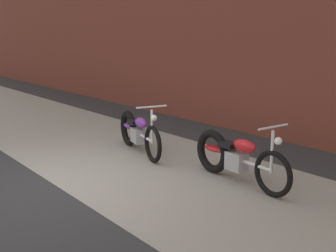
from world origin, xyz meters
name	(u,v)px	position (x,y,z in m)	size (l,w,h in m)	color
ground_plane	(55,185)	(0.00, 0.00, 0.00)	(80.00, 80.00, 0.00)	#2D2D30
sidewalk_slab	(147,163)	(0.00, 1.75, 0.00)	(36.00, 3.50, 0.01)	gray
motorcycle_purple	(137,132)	(-0.78, 2.08, 0.40)	(1.97, 0.76, 1.03)	black
motorcycle_red	(233,156)	(1.57, 2.26, 0.40)	(2.01, 0.58, 1.03)	black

